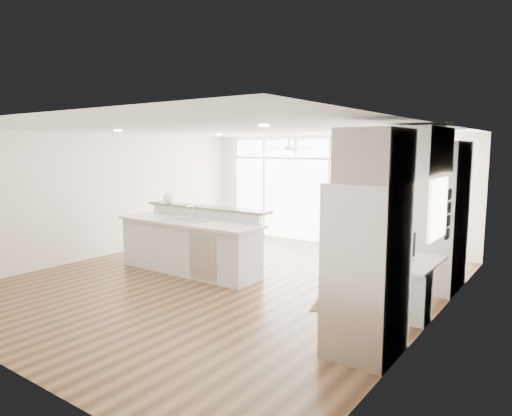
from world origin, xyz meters
The scene contains 23 objects.
floor centered at (0.00, 0.00, -0.01)m, with size 7.00×8.00×0.02m, color #402713.
ceiling centered at (0.00, 0.00, 2.70)m, with size 7.00×8.00×0.02m, color white.
wall_back centered at (0.00, 4.00, 1.35)m, with size 7.00×0.04×2.70m, color white.
wall_left centered at (-3.50, 0.00, 1.35)m, with size 0.04×8.00×2.70m, color white.
wall_right centered at (3.50, 0.00, 1.35)m, with size 0.04×8.00×2.70m, color white.
glass_wall centered at (0.00, 3.94, 1.05)m, with size 5.80×0.06×2.08m, color white.
transom_row centered at (0.00, 3.94, 2.38)m, with size 5.90×0.06×0.40m, color white.
desk_window centered at (3.46, 0.30, 1.55)m, with size 0.04×0.85×0.85m, color white.
ceiling_fan centered at (-0.50, 2.80, 2.48)m, with size 1.16×1.16×0.32m, color white.
recessed_lights centered at (0.00, 0.20, 2.68)m, with size 3.40×3.00×0.02m, color white.
oven_cabinet centered at (3.17, 1.80, 1.25)m, with size 0.64×1.20×2.50m, color silver.
desk_nook centered at (3.13, 0.30, 0.38)m, with size 0.72×1.30×0.76m, color silver.
upper_cabinets centered at (3.17, 0.30, 2.35)m, with size 0.64×1.30×0.64m, color silver.
refrigerator centered at (3.11, -1.35, 1.00)m, with size 0.76×0.90×2.00m, color silver.
fridge_cabinet centered at (3.17, -1.35, 2.30)m, with size 0.64×0.90×0.60m, color silver.
framed_photos centered at (3.46, 0.92, 1.40)m, with size 0.06×0.22×0.80m, color black.
kitchen_island centered at (-1.01, 0.00, 0.62)m, with size 3.11×1.17×1.23m, color silver.
rug centered at (2.24, -0.14, 0.01)m, with size 0.82×0.59×0.01m, color #391F12.
office_chair centered at (2.35, -0.40, 0.51)m, with size 0.53×0.49×1.01m, color black.
fishbowl centered at (-1.96, 0.40, 1.34)m, with size 0.22×0.22×0.22m, color silver.
monitor centered at (3.05, 0.30, 0.96)m, with size 0.08×0.49×0.40m, color black.
keyboard centered at (2.88, 0.30, 0.77)m, with size 0.11×0.29×0.01m, color silver.
potted_plant centered at (3.17, 1.80, 2.62)m, with size 0.28×0.31×0.24m, color #365725.
Camera 1 is at (5.05, -6.24, 2.38)m, focal length 32.00 mm.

